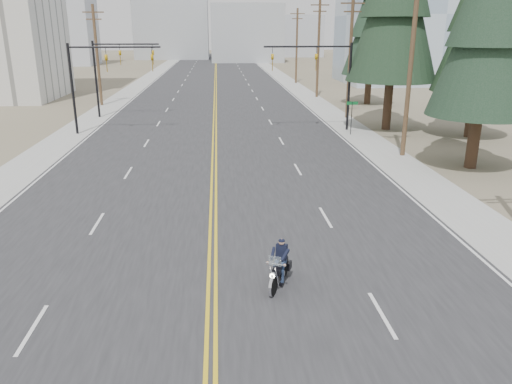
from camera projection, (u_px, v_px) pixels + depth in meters
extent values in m
cube|color=#303033|center=(216.00, 84.00, 76.85)|extent=(20.00, 200.00, 0.01)
cube|color=#A5A5A0|center=(140.00, 84.00, 76.03)|extent=(3.00, 200.00, 0.01)
cube|color=#A5A5A0|center=(289.00, 83.00, 77.68)|extent=(3.00, 200.00, 0.01)
cylinder|color=black|center=(73.00, 90.00, 38.97)|extent=(0.20, 0.20, 7.00)
cylinder|color=black|center=(114.00, 47.00, 38.22)|extent=(7.00, 0.14, 0.14)
imported|color=#BF8C0C|center=(106.00, 56.00, 38.37)|extent=(0.21, 0.26, 1.30)
imported|color=#BF8C0C|center=(152.00, 56.00, 38.62)|extent=(0.21, 0.26, 1.30)
cylinder|color=black|center=(349.00, 87.00, 40.54)|extent=(0.20, 0.20, 7.00)
cylinder|color=black|center=(308.00, 47.00, 39.30)|extent=(7.00, 0.14, 0.14)
imported|color=#BF8C0C|center=(316.00, 55.00, 39.55)|extent=(0.21, 0.26, 1.30)
imported|color=#BF8C0C|center=(272.00, 55.00, 39.30)|extent=(0.21, 0.26, 1.30)
cylinder|color=black|center=(96.00, 80.00, 46.55)|extent=(0.20, 0.20, 7.00)
cylinder|color=black|center=(126.00, 44.00, 45.77)|extent=(6.00, 0.14, 0.14)
imported|color=#BF8C0C|center=(120.00, 51.00, 45.93)|extent=(0.21, 0.26, 1.30)
imported|color=#BF8C0C|center=(153.00, 51.00, 46.14)|extent=(0.21, 0.26, 1.30)
cylinder|color=black|center=(351.00, 118.00, 39.32)|extent=(0.06, 0.06, 2.60)
cube|color=#0C5926|center=(352.00, 103.00, 38.94)|extent=(0.90, 0.03, 0.25)
cylinder|color=brown|center=(411.00, 67.00, 31.42)|extent=(0.30, 0.30, 11.50)
cylinder|color=brown|center=(350.00, 58.00, 45.71)|extent=(0.30, 0.30, 11.00)
cube|color=brown|center=(353.00, 3.00, 44.25)|extent=(2.20, 0.12, 0.12)
cube|color=brown|center=(353.00, 12.00, 44.47)|extent=(1.60, 0.12, 0.12)
cylinder|color=brown|center=(318.00, 49.00, 59.85)|extent=(0.30, 0.30, 11.50)
cube|color=brown|center=(320.00, 5.00, 58.31)|extent=(2.20, 0.12, 0.12)
cube|color=brown|center=(320.00, 11.00, 58.53)|extent=(1.60, 0.12, 0.12)
cylinder|color=brown|center=(297.00, 46.00, 76.04)|extent=(0.30, 0.30, 11.00)
cube|color=brown|center=(297.00, 14.00, 74.58)|extent=(2.20, 0.12, 0.12)
cube|color=brown|center=(297.00, 19.00, 74.79)|extent=(1.60, 0.12, 0.12)
cylinder|color=brown|center=(97.00, 56.00, 53.48)|extent=(0.30, 0.30, 10.50)
cube|color=brown|center=(93.00, 12.00, 52.09)|extent=(2.20, 0.12, 0.12)
cube|color=brown|center=(94.00, 19.00, 52.31)|extent=(1.60, 0.12, 0.12)
cube|color=#9EB5CC|center=(424.00, 15.00, 76.03)|extent=(24.00, 16.00, 20.00)
cube|color=#B7BCC6|center=(61.00, 15.00, 113.57)|extent=(14.00, 12.00, 22.00)
cube|color=#ADB2B7|center=(247.00, 33.00, 127.37)|extent=(18.00, 14.00, 14.00)
cube|color=#B7BCC6|center=(389.00, 25.00, 114.82)|extent=(16.00, 12.00, 18.00)
cube|color=#ADB2B7|center=(171.00, 10.00, 138.29)|extent=(20.00, 15.00, 26.00)
cube|color=#B7BCC6|center=(297.00, 36.00, 152.59)|extent=(14.00, 14.00, 12.00)
cube|color=#ADB2B7|center=(20.00, 29.00, 127.65)|extent=(12.00, 12.00, 16.00)
cylinder|color=#382619|center=(473.00, 142.00, 29.84)|extent=(0.62, 0.62, 3.18)
cone|color=black|center=(489.00, 30.00, 27.87)|extent=(6.00, 6.00, 9.53)
cylinder|color=#382619|center=(471.00, 114.00, 38.46)|extent=(0.77, 0.77, 3.52)
cone|color=black|center=(484.00, 18.00, 36.27)|extent=(6.60, 6.60, 10.56)
cylinder|color=#382619|center=(388.00, 105.00, 41.28)|extent=(0.70, 0.70, 4.00)
cone|color=black|center=(396.00, 2.00, 38.79)|extent=(7.20, 7.20, 12.00)
cylinder|color=#382619|center=(368.00, 89.00, 55.63)|extent=(0.76, 0.76, 3.24)
cone|color=black|center=(372.00, 28.00, 53.61)|extent=(6.05, 6.05, 9.73)
cone|color=black|center=(374.00, 1.00, 52.75)|extent=(4.54, 4.54, 7.29)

